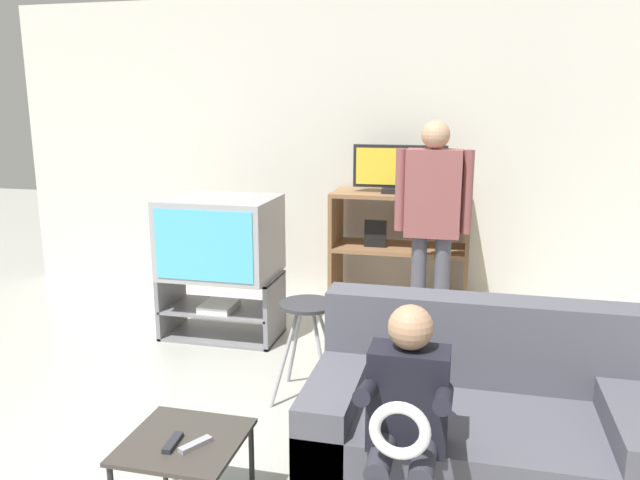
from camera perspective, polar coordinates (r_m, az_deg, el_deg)
wall_back at (r=5.39m, az=3.53°, el=7.91°), size 6.40×0.06×2.60m
tv_stand at (r=4.76m, az=-8.97°, el=-5.96°), size 0.87×0.46×0.48m
television_main at (r=4.61m, az=-9.07°, el=0.31°), size 0.80×0.63×0.57m
media_shelf at (r=5.15m, az=7.27°, el=-1.16°), size 1.11×0.47×1.02m
television_flat at (r=5.01m, az=7.29°, el=6.31°), size 0.74×0.20×0.38m
folding_stool at (r=3.68m, az=-1.15°, el=-7.44°), size 0.37×0.37×0.60m
snack_table at (r=2.75m, az=-12.29°, el=-18.15°), size 0.47×0.47×0.39m
remote_control_black at (r=2.70m, az=-13.31°, el=-17.58°), size 0.05×0.15×0.02m
remote_control_white at (r=2.67m, az=-11.32°, el=-17.87°), size 0.10×0.14×0.02m
couch at (r=2.96m, az=13.96°, el=-17.01°), size 1.44×0.81×0.85m
person_standing_adult at (r=4.42m, az=10.26°, el=2.50°), size 0.53×0.20×1.61m
person_seated_child at (r=2.41m, az=7.84°, el=-15.77°), size 0.33×0.43×1.01m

